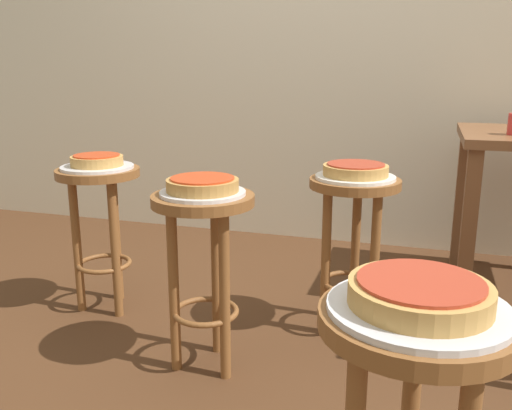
# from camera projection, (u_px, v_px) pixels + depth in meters

# --- Properties ---
(ground_plane) EXTENTS (6.00, 6.00, 0.00)m
(ground_plane) POSITION_uv_depth(u_px,v_px,m) (253.00, 376.00, 1.88)
(ground_plane) COLOR #4C2D19
(stool_foreground) EXTENTS (0.34, 0.34, 0.62)m
(stool_foreground) POSITION_uv_depth(u_px,v_px,m) (411.00, 399.00, 0.98)
(stool_foreground) COLOR brown
(stool_foreground) RESTS_ON ground_plane
(serving_plate_foreground) EXTENTS (0.31, 0.31, 0.01)m
(serving_plate_foreground) POSITION_uv_depth(u_px,v_px,m) (418.00, 308.00, 0.93)
(serving_plate_foreground) COLOR silver
(serving_plate_foreground) RESTS_ON stool_foreground
(pizza_foreground) EXTENTS (0.24, 0.24, 0.05)m
(pizza_foreground) POSITION_uv_depth(u_px,v_px,m) (420.00, 293.00, 0.93)
(pizza_foreground) COLOR tan
(pizza_foreground) RESTS_ON serving_plate_foreground
(stool_middle) EXTENTS (0.34, 0.34, 0.62)m
(stool_middle) POSITION_uv_depth(u_px,v_px,m) (204.00, 244.00, 1.84)
(stool_middle) COLOR brown
(stool_middle) RESTS_ON ground_plane
(serving_plate_middle) EXTENTS (0.28, 0.28, 0.01)m
(serving_plate_middle) POSITION_uv_depth(u_px,v_px,m) (203.00, 193.00, 1.80)
(serving_plate_middle) COLOR silver
(serving_plate_middle) RESTS_ON stool_middle
(pizza_middle) EXTENTS (0.24, 0.24, 0.05)m
(pizza_middle) POSITION_uv_depth(u_px,v_px,m) (203.00, 184.00, 1.79)
(pizza_middle) COLOR #B78442
(pizza_middle) RESTS_ON serving_plate_middle
(stool_leftside) EXTENTS (0.34, 0.34, 0.62)m
(stool_leftside) POSITION_uv_depth(u_px,v_px,m) (100.00, 208.00, 2.30)
(stool_leftside) COLOR brown
(stool_leftside) RESTS_ON ground_plane
(serving_plate_leftside) EXTENTS (0.30, 0.30, 0.01)m
(serving_plate_leftside) POSITION_uv_depth(u_px,v_px,m) (97.00, 167.00, 2.26)
(serving_plate_leftside) COLOR silver
(serving_plate_leftside) RESTS_ON stool_leftside
(pizza_leftside) EXTENTS (0.21, 0.21, 0.05)m
(pizza_leftside) POSITION_uv_depth(u_px,v_px,m) (97.00, 160.00, 2.25)
(pizza_leftside) COLOR tan
(pizza_leftside) RESTS_ON serving_plate_leftside
(stool_rear) EXTENTS (0.34, 0.34, 0.62)m
(stool_rear) POSITION_uv_depth(u_px,v_px,m) (353.00, 222.00, 2.10)
(stool_rear) COLOR brown
(stool_rear) RESTS_ON ground_plane
(serving_plate_rear) EXTENTS (0.30, 0.30, 0.01)m
(serving_plate_rear) POSITION_uv_depth(u_px,v_px,m) (355.00, 177.00, 2.05)
(serving_plate_rear) COLOR white
(serving_plate_rear) RESTS_ON stool_rear
(pizza_rear) EXTENTS (0.24, 0.24, 0.05)m
(pizza_rear) POSITION_uv_depth(u_px,v_px,m) (356.00, 170.00, 2.05)
(pizza_rear) COLOR tan
(pizza_rear) RESTS_ON serving_plate_rear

